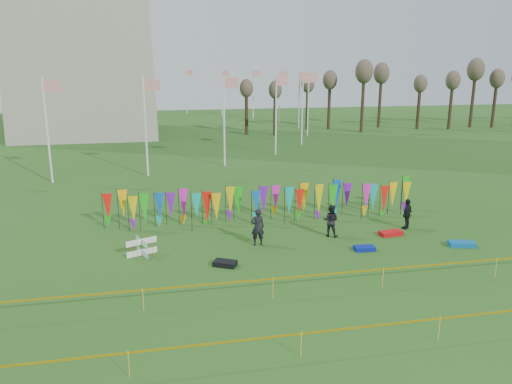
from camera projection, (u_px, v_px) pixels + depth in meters
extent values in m
plane|color=#234C15|center=(300.00, 269.00, 22.37)|extent=(160.00, 160.00, 0.00)
cylinder|color=silver|center=(299.00, 100.00, 69.61)|extent=(0.16, 0.16, 8.00)
plane|color=red|center=(304.00, 75.00, 68.90)|extent=(1.40, 0.00, 1.40)
cylinder|color=silver|center=(280.00, 97.00, 76.29)|extent=(0.16, 0.16, 8.00)
plane|color=red|center=(284.00, 74.00, 75.58)|extent=(1.40, 0.00, 1.40)
cylinder|color=silver|center=(253.00, 94.00, 82.15)|extent=(0.16, 0.16, 8.00)
plane|color=red|center=(257.00, 74.00, 81.44)|extent=(1.40, 0.00, 1.40)
cylinder|color=silver|center=(222.00, 92.00, 86.79)|extent=(0.16, 0.16, 8.00)
plane|color=red|center=(225.00, 73.00, 86.07)|extent=(1.40, 0.00, 1.40)
cylinder|color=silver|center=(186.00, 91.00, 89.88)|extent=(0.16, 0.16, 8.00)
plane|color=red|center=(189.00, 73.00, 89.16)|extent=(1.40, 0.00, 1.40)
cylinder|color=silver|center=(148.00, 91.00, 91.21)|extent=(0.16, 0.16, 8.00)
plane|color=red|center=(151.00, 72.00, 90.50)|extent=(1.40, 0.00, 1.40)
cylinder|color=silver|center=(108.00, 91.00, 90.71)|extent=(0.16, 0.16, 8.00)
plane|color=red|center=(110.00, 73.00, 89.99)|extent=(1.40, 0.00, 1.40)
cylinder|color=silver|center=(65.00, 92.00, 88.39)|extent=(0.16, 0.16, 8.00)
plane|color=red|center=(67.00, 73.00, 87.68)|extent=(1.40, 0.00, 1.40)
cylinder|color=silver|center=(20.00, 93.00, 84.42)|extent=(0.16, 0.16, 8.00)
plane|color=red|center=(22.00, 73.00, 83.71)|extent=(1.40, 0.00, 1.40)
cylinder|color=silver|center=(47.00, 131.00, 37.61)|extent=(0.16, 0.16, 8.00)
plane|color=red|center=(51.00, 86.00, 36.90)|extent=(1.40, 0.00, 1.40)
cylinder|color=silver|center=(146.00, 127.00, 39.92)|extent=(0.16, 0.16, 8.00)
plane|color=red|center=(151.00, 85.00, 39.21)|extent=(1.40, 0.00, 1.40)
cylinder|color=silver|center=(224.00, 121.00, 43.89)|extent=(0.16, 0.16, 8.00)
plane|color=red|center=(230.00, 83.00, 43.18)|extent=(1.40, 0.00, 1.40)
cylinder|color=silver|center=(276.00, 115.00, 49.24)|extent=(0.16, 0.16, 8.00)
plane|color=red|center=(282.00, 81.00, 48.53)|extent=(1.40, 0.00, 1.40)
cylinder|color=silver|center=(302.00, 109.00, 55.60)|extent=(0.16, 0.16, 8.00)
plane|color=red|center=(308.00, 79.00, 54.89)|extent=(1.40, 0.00, 1.40)
cylinder|color=silver|center=(308.00, 104.00, 62.55)|extent=(0.16, 0.16, 8.00)
plane|color=red|center=(313.00, 77.00, 61.84)|extent=(1.40, 0.00, 1.40)
cylinder|color=black|center=(104.00, 214.00, 27.14)|extent=(0.03, 0.03, 2.07)
cone|color=red|center=(109.00, 211.00, 27.15)|extent=(0.64, 0.64, 1.60)
cylinder|color=black|center=(117.00, 213.00, 27.27)|extent=(0.03, 0.03, 2.07)
cone|color=#FFAF08|center=(122.00, 210.00, 27.28)|extent=(0.64, 0.64, 1.60)
cylinder|color=black|center=(129.00, 212.00, 27.40)|extent=(0.03, 0.03, 2.07)
cone|color=#D9BA0B|center=(134.00, 209.00, 27.41)|extent=(0.64, 0.64, 1.60)
cylinder|color=black|center=(142.00, 211.00, 27.53)|extent=(0.03, 0.03, 2.07)
cone|color=#17B114|center=(147.00, 208.00, 27.54)|extent=(0.64, 0.64, 1.60)
cylinder|color=black|center=(154.00, 211.00, 27.66)|extent=(0.03, 0.03, 2.07)
cone|color=blue|center=(159.00, 208.00, 27.67)|extent=(0.64, 0.64, 1.60)
cylinder|color=black|center=(166.00, 210.00, 27.79)|extent=(0.03, 0.03, 2.07)
cone|color=purple|center=(171.00, 207.00, 27.80)|extent=(0.64, 0.64, 1.60)
cylinder|color=black|center=(178.00, 209.00, 27.92)|extent=(0.03, 0.03, 2.07)
cone|color=#F31BC2|center=(183.00, 206.00, 27.93)|extent=(0.64, 0.64, 1.60)
cylinder|color=black|center=(190.00, 209.00, 28.05)|extent=(0.03, 0.03, 2.07)
cone|color=#0BAC9C|center=(195.00, 206.00, 28.06)|extent=(0.64, 0.64, 1.60)
cylinder|color=black|center=(202.00, 208.00, 28.18)|extent=(0.03, 0.03, 2.07)
cone|color=red|center=(207.00, 205.00, 28.19)|extent=(0.64, 0.64, 1.60)
cylinder|color=black|center=(214.00, 207.00, 28.31)|extent=(0.03, 0.03, 2.07)
cone|color=#FFAF08|center=(218.00, 204.00, 28.32)|extent=(0.64, 0.64, 1.60)
cylinder|color=black|center=(225.00, 207.00, 28.43)|extent=(0.03, 0.03, 2.07)
cone|color=#D9BA0B|center=(230.00, 204.00, 28.45)|extent=(0.64, 0.64, 1.60)
cylinder|color=black|center=(237.00, 206.00, 28.56)|extent=(0.03, 0.03, 2.07)
cone|color=#17B114|center=(242.00, 203.00, 28.58)|extent=(0.64, 0.64, 1.60)
cylinder|color=black|center=(248.00, 205.00, 28.69)|extent=(0.03, 0.03, 2.07)
cone|color=blue|center=(253.00, 203.00, 28.71)|extent=(0.64, 0.64, 1.60)
cylinder|color=black|center=(260.00, 205.00, 28.82)|extent=(0.03, 0.03, 2.07)
cone|color=purple|center=(264.00, 202.00, 28.84)|extent=(0.64, 0.64, 1.60)
cylinder|color=black|center=(271.00, 204.00, 28.95)|extent=(0.03, 0.03, 2.07)
cone|color=#F31BC2|center=(275.00, 201.00, 28.97)|extent=(0.64, 0.64, 1.60)
cylinder|color=black|center=(282.00, 203.00, 29.08)|extent=(0.03, 0.03, 2.07)
cone|color=#0BAC9C|center=(287.00, 201.00, 29.10)|extent=(0.64, 0.64, 1.60)
cylinder|color=black|center=(293.00, 203.00, 29.21)|extent=(0.03, 0.03, 2.07)
cone|color=red|center=(298.00, 200.00, 29.23)|extent=(0.64, 0.64, 1.60)
cylinder|color=black|center=(304.00, 202.00, 29.34)|extent=(0.03, 0.03, 2.07)
cone|color=#FFAF08|center=(308.00, 199.00, 29.36)|extent=(0.64, 0.64, 1.60)
cylinder|color=black|center=(315.00, 202.00, 29.47)|extent=(0.03, 0.03, 2.07)
cone|color=#D9BA0B|center=(319.00, 199.00, 29.49)|extent=(0.64, 0.64, 1.60)
cylinder|color=black|center=(325.00, 201.00, 29.60)|extent=(0.03, 0.03, 2.07)
cone|color=#17B114|center=(330.00, 198.00, 29.62)|extent=(0.64, 0.64, 1.60)
cylinder|color=black|center=(336.00, 200.00, 29.73)|extent=(0.03, 0.03, 2.07)
cone|color=blue|center=(340.00, 198.00, 29.75)|extent=(0.64, 0.64, 1.60)
cylinder|color=black|center=(346.00, 200.00, 29.86)|extent=(0.03, 0.03, 2.07)
cone|color=purple|center=(351.00, 197.00, 29.88)|extent=(0.64, 0.64, 1.60)
cylinder|color=black|center=(357.00, 199.00, 29.99)|extent=(0.03, 0.03, 2.07)
cone|color=#F31BC2|center=(361.00, 196.00, 30.01)|extent=(0.64, 0.64, 1.60)
cylinder|color=black|center=(367.00, 199.00, 30.12)|extent=(0.03, 0.03, 2.07)
cone|color=#0BAC9C|center=(372.00, 196.00, 30.14)|extent=(0.64, 0.64, 1.60)
cylinder|color=black|center=(378.00, 198.00, 30.25)|extent=(0.03, 0.03, 2.07)
cone|color=red|center=(382.00, 195.00, 30.27)|extent=(0.64, 0.64, 1.60)
cylinder|color=black|center=(388.00, 197.00, 30.38)|extent=(0.03, 0.03, 2.07)
cone|color=#FFAF08|center=(392.00, 195.00, 30.40)|extent=(0.64, 0.64, 1.60)
cylinder|color=black|center=(398.00, 197.00, 30.51)|extent=(0.03, 0.03, 2.07)
cone|color=#D9BA0B|center=(402.00, 194.00, 30.53)|extent=(0.64, 0.64, 1.60)
cylinder|color=black|center=(408.00, 196.00, 30.64)|extent=(0.03, 0.03, 2.07)
cone|color=#17B114|center=(412.00, 194.00, 30.66)|extent=(0.64, 0.64, 1.60)
cube|color=yellow|center=(318.00, 275.00, 19.81)|extent=(26.00, 0.01, 0.08)
cylinder|color=yellow|center=(138.00, 300.00, 18.54)|extent=(0.02, 0.02, 0.90)
cylinder|color=yellow|center=(269.00, 288.00, 19.51)|extent=(0.02, 0.02, 0.90)
cylinder|color=yellow|center=(387.00, 277.00, 20.49)|extent=(0.02, 0.02, 0.90)
cylinder|color=yellow|center=(495.00, 267.00, 21.46)|extent=(0.02, 0.02, 0.90)
cube|color=yellow|center=(359.00, 327.00, 15.88)|extent=(26.00, 0.01, 0.08)
cylinder|color=yellow|center=(135.00, 363.00, 14.61)|extent=(0.02, 0.02, 0.90)
cylinder|color=yellow|center=(299.00, 345.00, 15.58)|extent=(0.02, 0.02, 0.90)
cylinder|color=yellow|center=(444.00, 328.00, 16.56)|extent=(0.02, 0.02, 0.90)
cylinder|color=#38281C|center=(248.00, 109.00, 64.46)|extent=(0.44, 0.44, 6.40)
ellipsoid|color=brown|center=(248.00, 83.00, 63.62)|extent=(1.92, 1.92, 2.56)
cylinder|color=#38281C|center=(278.00, 109.00, 65.24)|extent=(0.44, 0.44, 6.40)
ellipsoid|color=brown|center=(279.00, 82.00, 64.39)|extent=(1.92, 1.92, 2.56)
cylinder|color=#38281C|center=(308.00, 108.00, 66.02)|extent=(0.44, 0.44, 6.40)
ellipsoid|color=brown|center=(308.00, 82.00, 65.17)|extent=(1.92, 1.92, 2.56)
cylinder|color=#38281C|center=(336.00, 107.00, 66.80)|extent=(0.44, 0.44, 6.40)
ellipsoid|color=brown|center=(337.00, 82.00, 65.95)|extent=(1.92, 1.92, 2.56)
cylinder|color=#38281C|center=(364.00, 107.00, 67.57)|extent=(0.44, 0.44, 6.40)
ellipsoid|color=brown|center=(365.00, 82.00, 66.73)|extent=(1.92, 1.92, 2.56)
cylinder|color=#38281C|center=(391.00, 106.00, 68.35)|extent=(0.44, 0.44, 6.40)
ellipsoid|color=brown|center=(393.00, 81.00, 67.51)|extent=(1.92, 1.92, 2.56)
cylinder|color=#38281C|center=(418.00, 106.00, 69.13)|extent=(0.44, 0.44, 6.40)
ellipsoid|color=brown|center=(420.00, 81.00, 68.29)|extent=(1.92, 1.92, 2.56)
cylinder|color=#38281C|center=(444.00, 105.00, 69.91)|extent=(0.44, 0.44, 6.40)
ellipsoid|color=brown|center=(446.00, 81.00, 69.07)|extent=(1.92, 1.92, 2.56)
cylinder|color=#38281C|center=(470.00, 105.00, 70.69)|extent=(0.44, 0.44, 6.40)
ellipsoid|color=brown|center=(472.00, 81.00, 69.85)|extent=(1.92, 1.92, 2.56)
cylinder|color=#38281C|center=(495.00, 105.00, 71.47)|extent=(0.44, 0.44, 6.40)
ellipsoid|color=brown|center=(497.00, 81.00, 70.62)|extent=(1.92, 1.92, 2.56)
cylinder|color=red|center=(134.00, 250.00, 23.46)|extent=(0.02, 0.02, 0.86)
cylinder|color=red|center=(150.00, 249.00, 23.61)|extent=(0.02, 0.02, 0.86)
cylinder|color=red|center=(134.00, 245.00, 24.18)|extent=(0.02, 0.02, 0.86)
cylinder|color=red|center=(150.00, 244.00, 24.33)|extent=(0.02, 0.02, 0.86)
imported|color=black|center=(258.00, 227.00, 25.17)|extent=(0.70, 0.52, 1.90)
imported|color=black|center=(331.00, 221.00, 26.47)|extent=(0.99, 0.89, 1.74)
imported|color=black|center=(407.00, 214.00, 27.67)|extent=(1.15, 1.08, 1.73)
cube|color=#091E96|center=(364.00, 248.00, 24.64)|extent=(1.04, 0.59, 0.21)
cube|color=red|center=(391.00, 233.00, 26.80)|extent=(1.31, 0.74, 0.23)
cube|color=black|center=(225.00, 263.00, 22.74)|extent=(1.19, 1.01, 0.24)
cube|color=#0C63AB|center=(462.00, 244.00, 25.19)|extent=(1.37, 0.90, 0.24)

